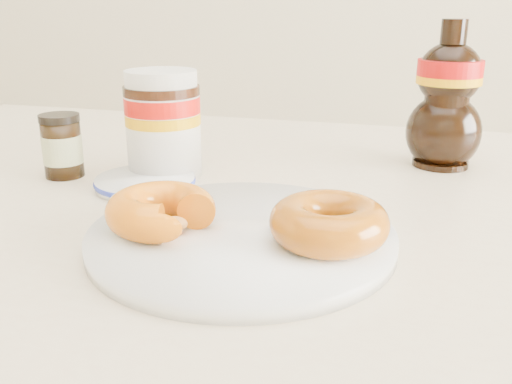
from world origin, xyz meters
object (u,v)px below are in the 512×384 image
(dining_table, at_px, (254,265))
(nutella_jar, at_px, (163,120))
(plate, at_px, (242,236))
(donut_bitten, at_px, (161,210))
(syrup_bottle, at_px, (447,95))
(blue_rim_saucer, at_px, (145,182))
(dark_jar, at_px, (62,146))
(donut_whole, at_px, (329,223))

(dining_table, height_order, nutella_jar, nutella_jar)
(plate, height_order, donut_bitten, donut_bitten)
(plate, height_order, syrup_bottle, syrup_bottle)
(donut_bitten, relative_size, nutella_jar, 0.76)
(plate, bearing_deg, donut_bitten, -166.23)
(blue_rim_saucer, bearing_deg, syrup_bottle, 29.39)
(plate, distance_m, dark_jar, 0.32)
(donut_whole, distance_m, nutella_jar, 0.31)
(donut_whole, height_order, nutella_jar, nutella_jar)
(donut_whole, relative_size, dark_jar, 1.30)
(syrup_bottle, height_order, blue_rim_saucer, syrup_bottle)
(plate, bearing_deg, nutella_jar, 131.15)
(dining_table, relative_size, nutella_jar, 10.33)
(dining_table, bearing_deg, blue_rim_saucer, 176.67)
(donut_bitten, distance_m, donut_whole, 0.16)
(nutella_jar, bearing_deg, plate, -48.85)
(dark_jar, bearing_deg, plate, -26.68)
(plate, distance_m, nutella_jar, 0.25)
(donut_whole, bearing_deg, syrup_bottle, 72.92)
(dark_jar, relative_size, blue_rim_saucer, 0.66)
(plate, xyz_separation_m, nutella_jar, (-0.16, 0.18, 0.07))
(blue_rim_saucer, bearing_deg, donut_bitten, -58.44)
(donut_bitten, distance_m, dark_jar, 0.27)
(dining_table, xyz_separation_m, plate, (0.02, -0.12, 0.09))
(syrup_bottle, bearing_deg, blue_rim_saucer, -150.61)
(dining_table, height_order, plate, plate)
(donut_whole, relative_size, nutella_jar, 0.78)
(nutella_jar, relative_size, blue_rim_saucer, 1.09)
(plate, relative_size, donut_bitten, 2.81)
(donut_whole, distance_m, blue_rim_saucer, 0.28)
(plate, bearing_deg, donut_whole, -5.18)
(dining_table, xyz_separation_m, donut_whole, (0.11, -0.13, 0.12))
(plate, bearing_deg, dining_table, 100.43)
(nutella_jar, xyz_separation_m, dark_jar, (-0.12, -0.04, -0.03))
(dining_table, xyz_separation_m, nutella_jar, (-0.14, 0.06, 0.16))
(plate, bearing_deg, syrup_bottle, 60.42)
(donut_bitten, distance_m, blue_rim_saucer, 0.18)
(dining_table, relative_size, dark_jar, 17.21)
(nutella_jar, relative_size, dark_jar, 1.67)
(dining_table, relative_size, syrup_bottle, 7.17)
(nutella_jar, relative_size, syrup_bottle, 0.69)
(plate, xyz_separation_m, donut_whole, (0.08, -0.01, 0.03))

